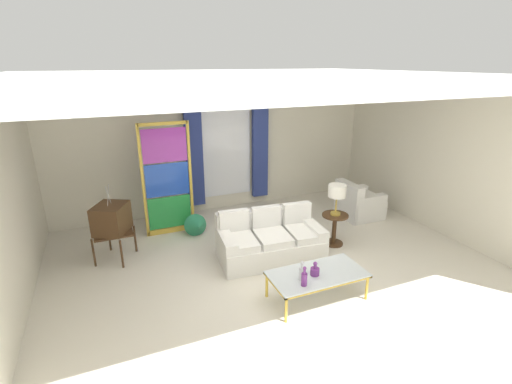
{
  "coord_description": "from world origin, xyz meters",
  "views": [
    {
      "loc": [
        -2.38,
        -4.83,
        3.24
      ],
      "look_at": [
        0.02,
        0.9,
        1.05
      ],
      "focal_mm": 26.13,
      "sensor_mm": 36.0,
      "label": 1
    }
  ],
  "objects": [
    {
      "name": "bottle_crystal_tall",
      "position": [
        0.13,
        -0.97,
        0.48
      ],
      "size": [
        0.13,
        0.13,
        0.21
      ],
      "color": "#753384",
      "rests_on": "coffee_table"
    },
    {
      "name": "armchair_white",
      "position": [
        2.6,
        1.29,
        0.29
      ],
      "size": [
        0.83,
        0.83,
        0.8
      ],
      "color": "white",
      "rests_on": "ground"
    },
    {
      "name": "bottle_amber_squat",
      "position": [
        -0.14,
        -1.14,
        0.52
      ],
      "size": [
        0.08,
        0.08,
        0.28
      ],
      "color": "#753384",
      "rests_on": "coffee_table"
    },
    {
      "name": "wall_rear",
      "position": [
        0.0,
        3.06,
        1.5
      ],
      "size": [
        8.0,
        0.12,
        3.0
      ],
      "primitive_type": "cube",
      "color": "silver",
      "rests_on": "ground"
    },
    {
      "name": "vintage_tv",
      "position": [
        -2.41,
        1.38,
        0.73
      ],
      "size": [
        0.72,
        0.76,
        1.35
      ],
      "color": "#472D19",
      "rests_on": "ground"
    },
    {
      "name": "wall_left",
      "position": [
        -3.66,
        0.6,
        1.5
      ],
      "size": [
        0.12,
        7.0,
        3.0
      ],
      "primitive_type": "cube",
      "color": "silver",
      "rests_on": "ground"
    },
    {
      "name": "bottle_blue_decanter",
      "position": [
        -0.1,
        -1.0,
        0.52
      ],
      "size": [
        0.08,
        0.08,
        0.29
      ],
      "color": "silver",
      "rests_on": "coffee_table"
    },
    {
      "name": "round_side_table",
      "position": [
        1.38,
        0.39,
        0.36
      ],
      "size": [
        0.48,
        0.48,
        0.59
      ],
      "color": "#472D19",
      "rests_on": "ground"
    },
    {
      "name": "wall_right",
      "position": [
        3.66,
        0.6,
        1.5
      ],
      "size": [
        0.12,
        7.0,
        3.0
      ],
      "primitive_type": "cube",
      "color": "silver",
      "rests_on": "ground"
    },
    {
      "name": "ground_plane",
      "position": [
        0.0,
        0.0,
        0.0
      ],
      "size": [
        16.0,
        16.0,
        0.0
      ],
      "primitive_type": "plane",
      "color": "silver"
    },
    {
      "name": "peacock_figurine",
      "position": [
        -0.9,
        1.67,
        0.22
      ],
      "size": [
        0.44,
        0.6,
        0.5
      ],
      "color": "beige",
      "rests_on": "ground"
    },
    {
      "name": "stained_glass_divider",
      "position": [
        -1.33,
        2.07,
        1.06
      ],
      "size": [
        0.95,
        0.05,
        2.2
      ],
      "color": "gold",
      "rests_on": "ground"
    },
    {
      "name": "ceiling_slab",
      "position": [
        0.0,
        0.8,
        3.02
      ],
      "size": [
        8.0,
        7.6,
        0.04
      ],
      "primitive_type": "cube",
      "color": "white"
    },
    {
      "name": "couch_white_long",
      "position": [
        0.08,
        0.44,
        0.3
      ],
      "size": [
        1.83,
        1.08,
        0.86
      ],
      "color": "white",
      "rests_on": "ground"
    },
    {
      "name": "curtained_window",
      "position": [
        0.18,
        2.89,
        1.74
      ],
      "size": [
        2.0,
        0.17,
        2.7
      ],
      "color": "white",
      "rests_on": "ground"
    },
    {
      "name": "table_lamp_brass",
      "position": [
        1.38,
        0.39,
        1.03
      ],
      "size": [
        0.32,
        0.32,
        0.57
      ],
      "color": "#B29338",
      "rests_on": "round_side_table"
    },
    {
      "name": "coffee_table",
      "position": [
        0.19,
        -0.94,
        0.38
      ],
      "size": [
        1.37,
        0.69,
        0.41
      ],
      "color": "silver",
      "rests_on": "ground"
    }
  ]
}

